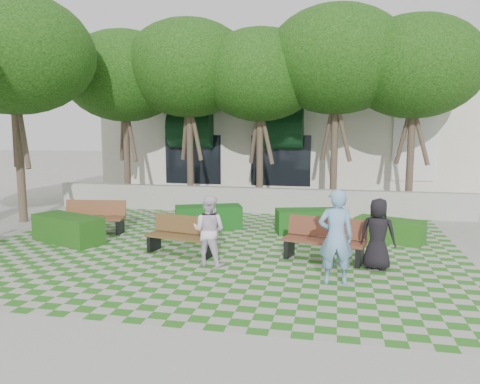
% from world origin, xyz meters
% --- Properties ---
extents(ground, '(90.00, 90.00, 0.00)m').
position_xyz_m(ground, '(0.00, 0.00, 0.00)').
color(ground, gray).
rests_on(ground, ground).
extents(lawn, '(12.00, 12.00, 0.00)m').
position_xyz_m(lawn, '(0.00, 1.00, 0.01)').
color(lawn, '#2B721E').
rests_on(lawn, ground).
extents(sidewalk_south, '(16.00, 2.00, 0.01)m').
position_xyz_m(sidewalk_south, '(0.00, -4.70, 0.01)').
color(sidewalk_south, '#9E9B93').
rests_on(sidewalk_south, ground).
extents(retaining_wall, '(15.00, 0.36, 0.90)m').
position_xyz_m(retaining_wall, '(0.00, 6.20, 0.45)').
color(retaining_wall, '#9E9B93').
rests_on(retaining_wall, ground).
extents(bench_east, '(1.95, 1.04, 0.98)m').
position_xyz_m(bench_east, '(2.69, 0.53, 0.47)').
color(bench_east, '#5B2F1F').
rests_on(bench_east, ground).
extents(bench_mid, '(1.81, 0.93, 0.91)m').
position_xyz_m(bench_mid, '(-0.71, 0.41, 0.44)').
color(bench_mid, '#53391C').
rests_on(bench_mid, ground).
extents(bench_west, '(1.85, 0.83, 0.94)m').
position_xyz_m(bench_west, '(-3.95, 2.02, 0.45)').
color(bench_west, brown).
rests_on(bench_west, ground).
extents(hedge_east, '(1.90, 1.35, 0.62)m').
position_xyz_m(hedge_east, '(4.35, 2.70, 0.31)').
color(hedge_east, '#1D4F15').
rests_on(hedge_east, ground).
extents(hedge_midright, '(2.13, 1.32, 0.70)m').
position_xyz_m(hedge_midright, '(2.23, 3.28, 0.35)').
color(hedge_midright, '#144913').
rests_on(hedge_midright, ground).
extents(hedge_midleft, '(2.13, 1.47, 0.69)m').
position_xyz_m(hedge_midleft, '(-0.86, 3.30, 0.35)').
color(hedge_midleft, '#124615').
rests_on(hedge_midleft, ground).
extents(hedge_west, '(2.21, 1.54, 0.72)m').
position_xyz_m(hedge_west, '(-4.06, 0.86, 0.36)').
color(hedge_west, '#1A4612').
rests_on(hedge_west, ground).
extents(person_blue, '(0.74, 0.54, 1.88)m').
position_xyz_m(person_blue, '(2.94, -1.10, 0.94)').
color(person_blue, '#709FCD').
rests_on(person_blue, ground).
extents(person_dark, '(0.86, 0.67, 1.56)m').
position_xyz_m(person_dark, '(3.83, 0.06, 0.78)').
color(person_dark, black).
rests_on(person_dark, ground).
extents(person_white, '(0.84, 0.70, 1.57)m').
position_xyz_m(person_white, '(0.19, -0.37, 0.79)').
color(person_white, white).
rests_on(person_white, ground).
extents(tree_row, '(17.70, 13.40, 7.41)m').
position_xyz_m(tree_row, '(-1.86, 5.95, 5.18)').
color(tree_row, '#47382B').
rests_on(tree_row, ground).
extents(building, '(18.00, 8.92, 5.15)m').
position_xyz_m(building, '(0.93, 14.08, 2.52)').
color(building, beige).
rests_on(building, ground).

